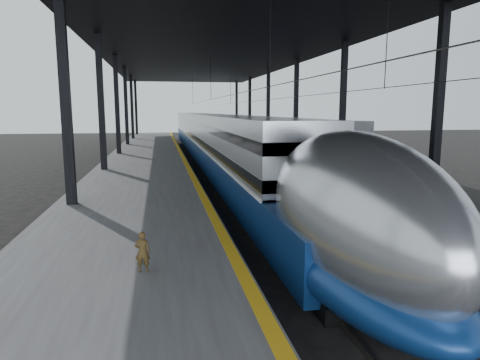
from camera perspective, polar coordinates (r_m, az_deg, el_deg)
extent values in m
plane|color=black|center=(13.06, 0.67, -11.11)|extent=(160.00, 160.00, 0.00)
cube|color=#4C4C4F|center=(32.28, -12.48, 1.82)|extent=(6.00, 80.00, 1.00)
cube|color=gold|center=(32.25, -7.53, 2.86)|extent=(0.30, 80.00, 0.01)
cube|color=slate|center=(32.53, -4.01, 1.33)|extent=(0.08, 80.00, 0.16)
cube|color=slate|center=(32.72, -1.50, 1.39)|extent=(0.08, 80.00, 0.16)
cube|color=slate|center=(33.46, 4.53, 1.54)|extent=(0.08, 80.00, 0.16)
cube|color=slate|center=(33.87, 6.88, 1.59)|extent=(0.08, 80.00, 0.16)
cube|color=black|center=(17.35, -22.16, 8.43)|extent=(0.35, 0.35, 9.00)
cube|color=black|center=(20.82, 24.88, 8.27)|extent=(0.35, 0.35, 9.00)
cube|color=black|center=(27.22, -17.99, 8.70)|extent=(0.35, 0.35, 9.00)
cube|color=black|center=(29.56, 13.52, 8.90)|extent=(0.35, 0.35, 9.00)
cube|color=black|center=(37.16, -16.05, 8.81)|extent=(0.35, 0.35, 9.00)
cube|color=black|center=(38.91, 7.46, 9.09)|extent=(0.35, 0.35, 9.00)
cube|color=black|center=(47.13, -14.92, 8.87)|extent=(0.35, 0.35, 9.00)
cube|color=black|center=(48.52, 3.76, 9.16)|extent=(0.35, 0.35, 9.00)
cube|color=black|center=(57.11, -14.19, 8.91)|extent=(0.35, 0.35, 9.00)
cube|color=black|center=(58.26, 1.30, 9.19)|extent=(0.35, 0.35, 9.00)
cube|color=black|center=(67.10, -13.68, 8.94)|extent=(0.35, 0.35, 9.00)
cube|color=black|center=(68.08, -0.46, 9.20)|extent=(0.35, 0.35, 9.00)
cube|color=black|center=(32.64, -3.06, 17.51)|extent=(18.00, 75.00, 0.45)
cylinder|color=slate|center=(32.32, -2.83, 10.92)|extent=(0.03, 74.00, 0.03)
cylinder|color=slate|center=(33.38, 5.86, 10.83)|extent=(0.03, 74.00, 0.03)
cube|color=#AEB0B5|center=(41.03, -4.46, 6.03)|extent=(2.86, 57.00, 3.94)
cube|color=navy|center=(39.64, -4.20, 4.13)|extent=(2.94, 62.00, 1.53)
cube|color=silver|center=(41.06, -4.45, 5.41)|extent=(2.96, 57.00, 0.10)
cube|color=black|center=(40.99, -4.48, 7.61)|extent=(2.90, 57.00, 0.41)
cube|color=black|center=(41.03, -4.46, 6.03)|extent=(2.90, 57.00, 0.41)
ellipsoid|color=#AEB0B5|center=(10.51, 14.52, -4.39)|extent=(2.86, 8.40, 3.94)
ellipsoid|color=navy|center=(10.83, 14.27, -10.23)|extent=(2.94, 8.40, 1.68)
ellipsoid|color=black|center=(8.13, 22.50, -3.08)|extent=(1.48, 2.20, 0.89)
cube|color=black|center=(11.11, 14.11, -14.05)|extent=(2.17, 2.60, 0.40)
cube|color=black|center=(31.84, -2.56, 1.39)|extent=(2.17, 2.60, 0.40)
cube|color=navy|center=(31.04, 7.08, 4.55)|extent=(2.86, 18.00, 3.88)
cube|color=#94969C|center=(23.22, 13.37, 2.81)|extent=(2.91, 1.20, 3.93)
cube|color=black|center=(22.57, 14.09, 4.82)|extent=(1.74, 0.06, 0.87)
cube|color=#B1140D|center=(22.71, 13.96, 1.48)|extent=(1.23, 0.06, 0.56)
cube|color=#94969C|center=(49.45, 0.37, 6.33)|extent=(2.86, 18.00, 3.88)
cube|color=#94969C|center=(68.18, -2.69, 7.12)|extent=(2.86, 18.00, 3.88)
cube|color=black|center=(25.66, 11.05, -0.73)|extent=(2.25, 2.40, 0.36)
cube|color=black|center=(46.64, 1.07, 3.86)|extent=(2.25, 2.40, 0.36)
imported|color=#4D3919|center=(9.81, -12.88, -9.31)|extent=(0.35, 0.25, 0.92)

